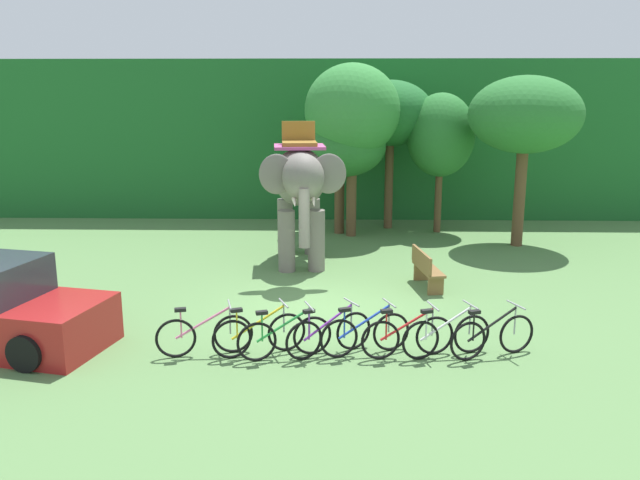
% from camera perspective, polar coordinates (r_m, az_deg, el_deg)
% --- Properties ---
extents(ground_plane, '(80.00, 80.00, 0.00)m').
position_cam_1_polar(ground_plane, '(13.98, -0.21, -6.12)').
color(ground_plane, '#567F47').
extents(foliage_hedge, '(36.00, 6.00, 5.67)m').
position_cam_1_polar(foliage_hedge, '(26.29, 0.64, 9.17)').
color(foliage_hedge, '#1E6028').
rests_on(foliage_hedge, ground).
extents(tree_left, '(2.98, 2.98, 3.89)m').
position_cam_1_polar(tree_left, '(21.00, 1.74, 8.23)').
color(tree_left, brown).
rests_on(tree_left, ground).
extents(tree_far_left, '(2.97, 2.97, 5.43)m').
position_cam_1_polar(tree_far_left, '(20.55, 2.86, 11.23)').
color(tree_far_left, brown).
rests_on(tree_far_left, ground).
extents(tree_center_left, '(2.82, 2.82, 4.94)m').
position_cam_1_polar(tree_center_left, '(21.90, 6.21, 10.94)').
color(tree_center_left, brown).
rests_on(tree_center_left, ground).
extents(tree_center_right, '(2.19, 2.19, 4.53)m').
position_cam_1_polar(tree_center_right, '(21.51, 10.57, 9.01)').
color(tree_center_right, brown).
rests_on(tree_center_right, ground).
extents(tree_right, '(3.28, 3.28, 5.03)m').
position_cam_1_polar(tree_right, '(20.06, 17.59, 10.37)').
color(tree_right, brown).
rests_on(tree_right, ground).
extents(elephant, '(2.09, 4.21, 3.78)m').
position_cam_1_polar(elephant, '(17.03, -1.75, 4.96)').
color(elephant, slate).
rests_on(elephant, ground).
extents(bike_pink, '(1.67, 0.60, 0.92)m').
position_cam_1_polar(bike_pink, '(11.71, -10.12, -8.18)').
color(bike_pink, black).
rests_on(bike_pink, ground).
extents(bike_yellow, '(1.61, 0.75, 0.92)m').
position_cam_1_polar(bike_yellow, '(11.61, -5.36, -8.23)').
color(bike_yellow, black).
rests_on(bike_yellow, ground).
extents(bike_green, '(1.63, 0.70, 0.92)m').
position_cam_1_polar(bike_green, '(11.44, -3.13, -8.51)').
color(bike_green, black).
rests_on(bike_green, ground).
extents(bike_purple, '(1.51, 0.90, 0.92)m').
position_cam_1_polar(bike_purple, '(11.56, 0.79, -8.26)').
color(bike_purple, black).
rests_on(bike_purple, ground).
extents(bike_blue, '(1.62, 0.73, 0.92)m').
position_cam_1_polar(bike_blue, '(11.60, 3.99, -8.20)').
color(bike_blue, black).
rests_on(bike_blue, ground).
extents(bike_red, '(1.67, 0.60, 0.92)m').
position_cam_1_polar(bike_red, '(11.56, 7.70, -8.37)').
color(bike_red, black).
rests_on(bike_red, ground).
extents(bike_white, '(1.63, 0.70, 0.92)m').
position_cam_1_polar(bike_white, '(11.70, 11.04, -8.24)').
color(bike_white, black).
rests_on(bike_white, ground).
extents(bike_black, '(1.61, 0.75, 0.92)m').
position_cam_1_polar(bike_black, '(11.86, 14.91, -8.15)').
color(bike_black, black).
rests_on(bike_black, ground).
extents(wooden_bench, '(0.63, 1.54, 0.89)m').
position_cam_1_polar(wooden_bench, '(15.59, 9.29, -2.43)').
color(wooden_bench, brown).
rests_on(wooden_bench, ground).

